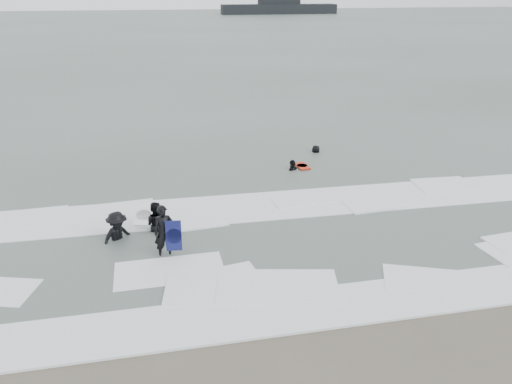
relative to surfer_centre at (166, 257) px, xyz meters
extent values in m
plane|color=brown|center=(3.28, -2.93, 0.00)|extent=(320.00, 320.00, 0.00)
plane|color=#47544C|center=(3.28, 77.07, 0.06)|extent=(320.00, 320.00, 0.00)
imported|color=black|center=(0.00, 0.00, 0.00)|extent=(0.71, 0.54, 1.76)
imported|color=black|center=(-0.31, 1.86, 0.00)|extent=(0.92, 0.78, 1.64)
imported|color=black|center=(-1.54, 1.34, 0.00)|extent=(1.41, 1.30, 1.91)
imported|color=black|center=(5.90, 6.87, 0.00)|extent=(1.01, 0.93, 1.66)
imported|color=black|center=(7.69, 9.11, 0.00)|extent=(0.89, 0.87, 1.55)
cube|color=white|center=(3.28, -3.53, 0.03)|extent=(30.03, 2.32, 0.07)
cube|color=white|center=(3.28, 3.07, 0.04)|extent=(30.00, 2.60, 0.09)
cube|color=black|center=(33.48, 128.66, 1.31)|extent=(31.71, 5.66, 2.49)
cube|color=black|center=(33.48, 128.66, 3.46)|extent=(11.32, 3.40, 1.81)
camera|label=1|loc=(0.26, -13.99, 7.97)|focal=35.00mm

